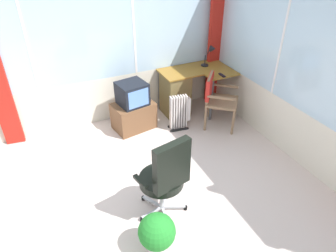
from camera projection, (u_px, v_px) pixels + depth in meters
name	position (u px, v px, depth m)	size (l,w,h in m)	color
ground	(147.00, 220.00, 3.61)	(5.65, 5.63, 0.06)	beige
north_window_panel	(85.00, 47.00, 4.66)	(4.65, 0.07, 2.61)	silver
east_window_panel	(325.00, 79.00, 3.72)	(0.07, 4.63, 2.61)	silver
curtain_corner	(216.00, 34.00, 5.38)	(0.26, 0.07, 2.51)	red
desk	(177.00, 92.00, 5.39)	(1.19, 0.79, 0.78)	olive
desk_lamp	(211.00, 53.00, 5.28)	(0.24, 0.21, 0.37)	black
tv_remote	(222.00, 75.00, 5.06)	(0.04, 0.15, 0.02)	black
wooden_armchair	(215.00, 94.00, 4.98)	(0.68, 0.68, 0.88)	#8A694B
office_chair	(166.00, 175.00, 3.32)	(0.62, 0.57, 1.08)	#B7B7BF
tv_on_stand	(133.00, 109.00, 5.00)	(0.70, 0.54, 0.81)	brown
space_heater	(180.00, 112.00, 5.02)	(0.36, 0.21, 0.60)	silver
potted_plant	(157.00, 233.00, 3.10)	(0.38, 0.38, 0.49)	silver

